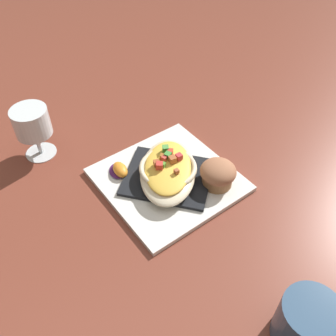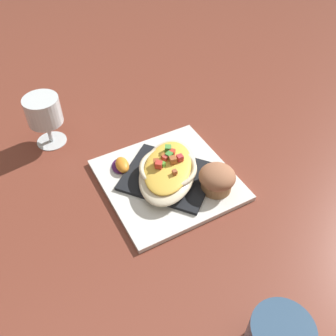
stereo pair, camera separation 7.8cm
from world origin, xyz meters
TOP-DOWN VIEW (x-y plane):
  - ground_plane at (0.00, 0.00)m, footprint 2.60×2.60m
  - square_plate at (0.00, 0.00)m, footprint 0.28×0.28m
  - folded_napkin at (0.00, 0.00)m, footprint 0.23×0.23m
  - gratin_dish at (0.00, 0.00)m, footprint 0.21×0.22m
  - muffin at (0.08, -0.07)m, footprint 0.07×0.07m
  - orange_garnish at (-0.08, 0.07)m, footprint 0.05×0.06m
  - coffee_mug at (-0.01, -0.38)m, footprint 0.09×0.11m
  - stemmed_glass at (-0.19, 0.24)m, footprint 0.08×0.08m

SIDE VIEW (x-z plane):
  - ground_plane at x=0.00m, z-range 0.00..0.00m
  - square_plate at x=0.00m, z-range 0.00..0.01m
  - folded_napkin at x=0.00m, z-range 0.01..0.02m
  - orange_garnish at x=-0.08m, z-range 0.01..0.03m
  - gratin_dish at x=0.00m, z-range 0.01..0.06m
  - muffin at x=0.08m, z-range 0.01..0.07m
  - coffee_mug at x=-0.01m, z-range 0.00..0.08m
  - stemmed_glass at x=-0.19m, z-range 0.02..0.14m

